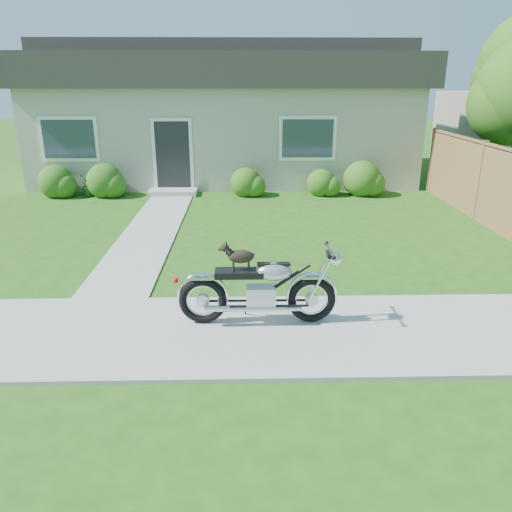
{
  "coord_description": "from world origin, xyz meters",
  "views": [
    {
      "loc": [
        0.61,
        -6.03,
        3.25
      ],
      "look_at": [
        0.78,
        1.0,
        0.75
      ],
      "focal_mm": 35.0,
      "sensor_mm": 36.0,
      "label": 1
    }
  ],
  "objects_px": {
    "potted_plant_left": "(89,185)",
    "potted_plant_right": "(252,182)",
    "fence": "(480,181)",
    "house": "(226,113)",
    "motorcycle_with_dog": "(260,288)"
  },
  "relations": [
    {
      "from": "potted_plant_left",
      "to": "potted_plant_right",
      "type": "bearing_deg",
      "value": 0.0
    },
    {
      "from": "fence",
      "to": "potted_plant_left",
      "type": "relative_size",
      "value": 10.12
    },
    {
      "from": "house",
      "to": "fence",
      "type": "distance_m",
      "value": 8.96
    },
    {
      "from": "fence",
      "to": "potted_plant_right",
      "type": "bearing_deg",
      "value": 152.8
    },
    {
      "from": "motorcycle_with_dog",
      "to": "house",
      "type": "bearing_deg",
      "value": 94.15
    },
    {
      "from": "potted_plant_left",
      "to": "fence",
      "type": "bearing_deg",
      "value": -15.31
    },
    {
      "from": "potted_plant_right",
      "to": "motorcycle_with_dog",
      "type": "height_order",
      "value": "motorcycle_with_dog"
    },
    {
      "from": "potted_plant_left",
      "to": "motorcycle_with_dog",
      "type": "distance_m",
      "value": 9.58
    },
    {
      "from": "fence",
      "to": "potted_plant_right",
      "type": "relative_size",
      "value": 8.6
    },
    {
      "from": "motorcycle_with_dog",
      "to": "fence",
      "type": "bearing_deg",
      "value": 45.33
    },
    {
      "from": "fence",
      "to": "motorcycle_with_dog",
      "type": "bearing_deg",
      "value": -134.81
    },
    {
      "from": "house",
      "to": "potted_plant_left",
      "type": "bearing_deg",
      "value": -138.76
    },
    {
      "from": "potted_plant_right",
      "to": "fence",
      "type": "bearing_deg",
      "value": -27.2
    },
    {
      "from": "fence",
      "to": "potted_plant_left",
      "type": "xyz_separation_m",
      "value": [
        -10.23,
        2.8,
        -0.61
      ]
    },
    {
      "from": "potted_plant_right",
      "to": "potted_plant_left",
      "type": "bearing_deg",
      "value": 180.0
    }
  ]
}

